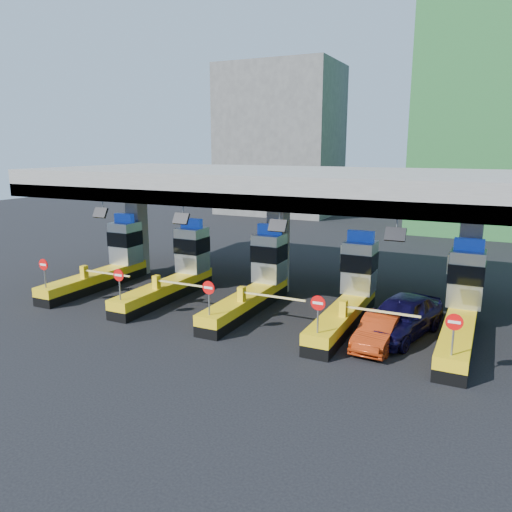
% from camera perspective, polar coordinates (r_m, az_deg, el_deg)
% --- Properties ---
extents(ground, '(120.00, 120.00, 0.00)m').
position_cam_1_polar(ground, '(26.35, -0.11, -5.85)').
color(ground, black).
rests_on(ground, ground).
extents(toll_canopy, '(28.00, 12.09, 7.00)m').
position_cam_1_polar(toll_canopy, '(27.72, 2.51, 8.00)').
color(toll_canopy, slate).
rests_on(toll_canopy, ground).
extents(toll_lane_far_left, '(4.43, 8.00, 4.16)m').
position_cam_1_polar(toll_lane_far_left, '(31.70, -16.37, -0.60)').
color(toll_lane_far_left, black).
rests_on(toll_lane_far_left, ground).
extents(toll_lane_left, '(4.43, 8.00, 4.16)m').
position_cam_1_polar(toll_lane_left, '(28.64, -8.90, -1.60)').
color(toll_lane_left, black).
rests_on(toll_lane_left, ground).
extents(toll_lane_center, '(4.43, 8.00, 4.16)m').
position_cam_1_polar(toll_lane_center, '(26.19, 0.16, -2.77)').
color(toll_lane_center, black).
rests_on(toll_lane_center, ground).
extents(toll_lane_right, '(4.43, 8.00, 4.16)m').
position_cam_1_polar(toll_lane_right, '(24.53, 10.78, -4.05)').
color(toll_lane_right, black).
rests_on(toll_lane_right, ground).
extents(toll_lane_far_right, '(4.43, 8.00, 4.16)m').
position_cam_1_polar(toll_lane_far_right, '(23.82, 22.50, -5.29)').
color(toll_lane_far_right, black).
rests_on(toll_lane_far_right, ground).
extents(bg_building_concrete, '(14.00, 10.00, 18.00)m').
position_cam_1_polar(bg_building_concrete, '(63.62, 2.79, 13.03)').
color(bg_building_concrete, '#4C4C49').
rests_on(bg_building_concrete, ground).
extents(van, '(3.47, 5.74, 1.83)m').
position_cam_1_polar(van, '(23.11, 16.28, -6.62)').
color(van, black).
rests_on(van, ground).
extents(red_car, '(1.65, 4.08, 1.32)m').
position_cam_1_polar(red_car, '(21.83, 13.92, -8.32)').
color(red_car, '#9B2A0B').
rests_on(red_car, ground).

